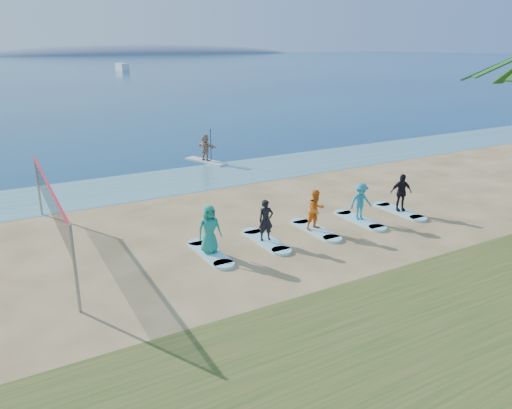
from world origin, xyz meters
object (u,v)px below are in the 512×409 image
paddleboarder (206,147)px  surfboard_3 (359,220)px  student_2 (316,210)px  paddleboard (206,161)px  student_4 (401,192)px  volleyball_net (50,200)px  boat_offshore_b (122,71)px  surfboard_4 (399,211)px  surfboard_0 (210,253)px  surfboard_2 (315,230)px  student_3 (361,201)px  student_1 (266,220)px  student_0 (209,229)px  surfboard_1 (266,241)px

paddleboarder → surfboard_3: (1.02, -12.58, -0.86)m
student_2 → paddleboard: bearing=82.4°
paddleboarder → surfboard_3: bearing=164.8°
paddleboarder → student_4: 12.99m
volleyball_net → boat_offshore_b: size_ratio=1.53×
paddleboarder → surfboard_4: bearing=174.6°
student_2 → boat_offshore_b: bearing=75.4°
surfboard_0 → surfboard_4: same height
paddleboard → surfboard_0: 13.77m
surfboard_2 → student_2: (0.00, -0.00, 0.82)m
volleyball_net → student_2: bearing=-17.4°
surfboard_2 → student_3: size_ratio=1.47×
volleyball_net → boat_offshore_b: 120.14m
boat_offshore_b → student_1: 121.08m
boat_offshore_b → student_3: size_ratio=3.98×
surfboard_2 → student_4: size_ratio=1.39×
paddleboard → surfboard_4: paddleboard is taller
surfboard_0 → student_2: (4.42, -0.00, 0.82)m
surfboard_3 → surfboard_4: bearing=0.0°
boat_offshore_b → surfboard_2: (-25.82, -117.79, 0.04)m
surfboard_2 → student_4: 4.50m
surfboard_2 → volleyball_net: bearing=162.6°
surfboard_0 → student_4: size_ratio=1.39×
student_4 → student_1: bearing=-159.0°
volleyball_net → student_1: 7.33m
surfboard_0 → paddleboard: bearing=66.0°
surfboard_2 → surfboard_4: 4.42m
student_0 → surfboard_4: (8.83, 0.00, -0.87)m
surfboard_4 → student_1: bearing=-180.0°
surfboard_1 → surfboard_0: bearing=180.0°
surfboard_1 → surfboard_3: (4.42, 0.00, 0.00)m
surfboard_1 → student_4: student_4 is taller
boat_offshore_b → student_3: (-23.61, -117.79, 0.84)m
boat_offshore_b → student_3: 120.14m
paddleboarder → boat_offshore_b: bearing=-33.0°
paddleboard → paddleboarder: (0.00, 0.00, 0.85)m
volleyball_net → surfboard_3: bearing=-14.1°
paddleboarder → surfboard_4: paddleboarder is taller
student_4 → surfboard_4: bearing=111.0°
surfboard_1 → student_2: 2.35m
surfboard_0 → surfboard_2: (4.42, 0.00, 0.00)m
surfboard_0 → surfboard_1: bearing=0.0°
paddleboarder → surfboard_1: (-3.40, -12.58, -0.86)m
volleyball_net → student_4: size_ratio=5.75×
student_1 → surfboard_4: (6.63, 0.00, -0.79)m
volleyball_net → paddleboarder: size_ratio=5.78×
student_2 → surfboard_3: student_2 is taller
student_1 → student_2: bearing=10.6°
student_0 → student_2: size_ratio=1.07×
student_0 → paddleboard: bearing=69.7°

